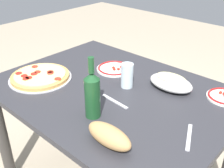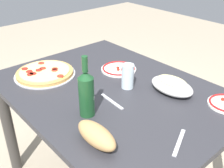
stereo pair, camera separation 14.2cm
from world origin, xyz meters
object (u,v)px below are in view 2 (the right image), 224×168
object	(u,v)px
baked_pasta_dish	(172,85)
bread_loaf	(96,135)
pepperoni_pizza	(45,73)
wine_bottle	(86,93)
dining_table	(112,108)
side_plate_near	(119,69)
water_glass	(128,76)

from	to	relation	value
baked_pasta_dish	bread_loaf	world-z (taller)	bread_loaf
pepperoni_pizza	baked_pasta_dish	size ratio (longest dim) A/B	1.46
pepperoni_pizza	wine_bottle	bearing A→B (deg)	174.17
pepperoni_pizza	wine_bottle	size ratio (longest dim) A/B	1.23
dining_table	side_plate_near	size ratio (longest dim) A/B	5.86
dining_table	water_glass	size ratio (longest dim) A/B	9.41
dining_table	water_glass	distance (m)	0.20
side_plate_near	baked_pasta_dish	bearing A→B (deg)	-175.63
wine_bottle	dining_table	bearing A→B (deg)	-66.94
wine_bottle	water_glass	size ratio (longest dim) A/B	2.16
wine_bottle	water_glass	bearing A→B (deg)	-78.93
bread_loaf	dining_table	bearing A→B (deg)	-49.05
pepperoni_pizza	bread_loaf	bearing A→B (deg)	168.10
baked_pasta_dish	side_plate_near	xyz separation A→B (m)	(0.38, 0.03, -0.03)
baked_pasta_dish	side_plate_near	world-z (taller)	baked_pasta_dish
dining_table	baked_pasta_dish	bearing A→B (deg)	-137.01
dining_table	bread_loaf	size ratio (longest dim) A/B	5.94
dining_table	water_glass	world-z (taller)	water_glass
dining_table	side_plate_near	xyz separation A→B (m)	(0.15, -0.18, 0.13)
water_glass	baked_pasta_dish	bearing A→B (deg)	-143.80
water_glass	wine_bottle	bearing A→B (deg)	101.07
baked_pasta_dish	pepperoni_pizza	bearing A→B (deg)	33.26
wine_bottle	bread_loaf	distance (m)	0.22
side_plate_near	wine_bottle	bearing A→B (deg)	120.72
side_plate_near	bread_loaf	bearing A→B (deg)	130.30
bread_loaf	side_plate_near	bearing A→B (deg)	-49.70
wine_bottle	side_plate_near	xyz separation A→B (m)	(0.25, -0.42, -0.11)
baked_pasta_dish	side_plate_near	size ratio (longest dim) A/B	1.13
pepperoni_pizza	side_plate_near	size ratio (longest dim) A/B	1.65
dining_table	side_plate_near	bearing A→B (deg)	-50.90
baked_pasta_dish	wine_bottle	distance (m)	0.47
wine_bottle	bread_loaf	size ratio (longest dim) A/B	1.36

